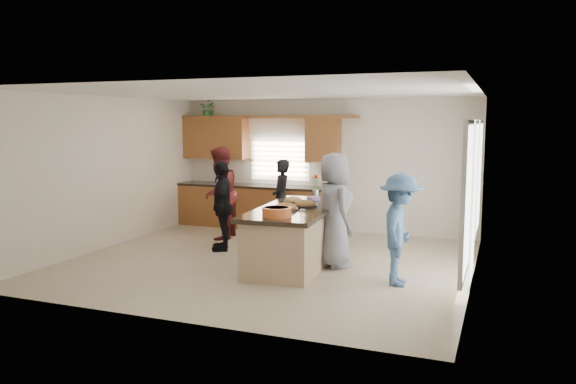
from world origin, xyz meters
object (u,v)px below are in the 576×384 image
at_px(woman_left_mid, 220,193).
at_px(woman_right_back, 400,230).
at_px(salad_bowl, 277,212).
at_px(woman_left_back, 281,198).
at_px(woman_left_front, 222,206).
at_px(woman_right_front, 334,210).
at_px(island, 296,237).

xyz_separation_m(woman_left_mid, woman_right_back, (3.91, -1.91, -0.11)).
relative_size(salad_bowl, woman_right_back, 0.27).
xyz_separation_m(woman_left_back, woman_left_mid, (-1.04, -0.69, 0.13)).
distance_m(woman_left_front, woman_right_front, 2.26).
bearing_deg(woman_left_front, salad_bowl, 24.05).
bearing_deg(island, woman_left_mid, 143.26).
height_order(woman_left_mid, woman_left_front, woman_left_mid).
distance_m(island, woman_left_front, 1.72).
distance_m(woman_left_mid, woman_left_front, 1.01).
distance_m(island, woman_right_front, 0.79).
bearing_deg(woman_left_mid, woman_left_front, 19.67).
height_order(island, woman_left_front, woman_left_front).
distance_m(island, woman_right_back, 1.91).
relative_size(salad_bowl, woman_left_mid, 0.24).
xyz_separation_m(island, woman_left_back, (-1.07, 2.06, 0.33)).
bearing_deg(woman_right_front, island, 61.82).
distance_m(woman_left_back, woman_right_back, 3.87).
height_order(salad_bowl, woman_right_front, woman_right_front).
xyz_separation_m(island, woman_left_front, (-1.61, 0.51, 0.36)).
relative_size(woman_left_front, woman_right_back, 1.01).
xyz_separation_m(woman_left_mid, woman_left_front, (0.51, -0.86, -0.11)).
distance_m(woman_left_mid, woman_right_front, 3.01).
distance_m(woman_left_back, woman_left_mid, 1.26).
bearing_deg(woman_right_back, woman_left_mid, 60.92).
bearing_deg(woman_right_front, woman_left_back, 2.68).
relative_size(woman_left_back, woman_right_front, 0.85).
height_order(island, woman_left_mid, woman_left_mid).
xyz_separation_m(salad_bowl, woman_left_back, (-1.14, 3.03, -0.24)).
height_order(salad_bowl, woman_left_front, woman_left_front).
bearing_deg(woman_left_front, island, 47.85).
bearing_deg(salad_bowl, woman_right_back, 13.72).
bearing_deg(woman_right_front, woman_left_front, 41.65).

